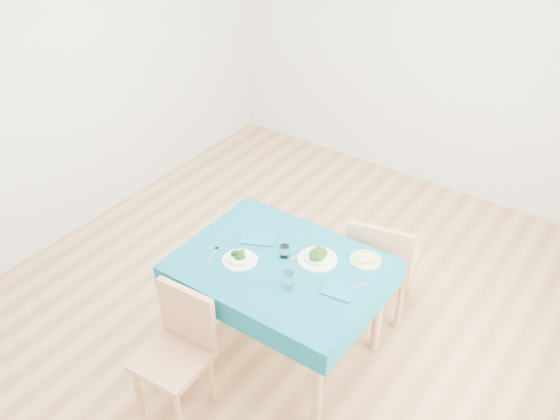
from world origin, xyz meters
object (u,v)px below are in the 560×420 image
Objects in this scene: side_plate at (365,260)px; chair_near at (170,352)px; bowl_far at (318,255)px; chair_far at (385,245)px; table at (281,308)px; bowl_near at (240,257)px.

chair_near is at bearing -121.05° from side_plate.
bowl_far is 0.30m from side_plate.
bowl_far is at bearing 61.15° from chair_far.
bowl_far is 1.25× the size of side_plate.
bowl_far is at bearing 44.43° from table.
side_plate is at bearing 86.47° from chair_far.
chair_far reaches higher than table.
table is at bearing 68.79° from chair_near.
side_plate is (0.07, -0.44, 0.19)m from chair_far.
chair_far is 5.11× the size of bowl_near.
chair_near is (-0.25, -0.77, 0.11)m from table.
bowl_far is (0.39, 0.29, 0.00)m from bowl_near.
bowl_near is at bearing -143.78° from bowl_far.
chair_near reaches higher than side_plate.
table is at bearing 53.36° from chair_far.
chair_far is at bearing 74.09° from bowl_far.
chair_near is 1.31m from side_plate.
bowl_far reaches higher than side_plate.
side_plate is at bearing 38.75° from table.
bowl_near is (-0.23, -0.12, 0.41)m from table.
bowl_far is at bearing -145.62° from side_plate.
table is at bearing 28.84° from bowl_near.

